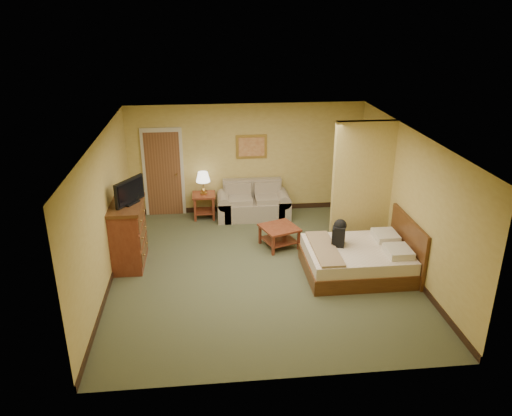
{
  "coord_description": "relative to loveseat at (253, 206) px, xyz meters",
  "views": [
    {
      "loc": [
        -0.96,
        -8.27,
        4.63
      ],
      "look_at": [
        -0.03,
        0.6,
        1.02
      ],
      "focal_mm": 35.0,
      "sensor_mm": 36.0,
      "label": 1
    }
  ],
  "objects": [
    {
      "name": "wall_picture",
      "position": [
        -0.0,
        0.4,
        1.32
      ],
      "size": [
        0.72,
        0.04,
        0.56
      ],
      "color": "#B78E3F",
      "rests_on": "back_wall"
    },
    {
      "name": "left_wall",
      "position": [
        -2.86,
        -2.57,
        1.02
      ],
      "size": [
        0.02,
        6.0,
        2.6
      ],
      "primitive_type": "cube",
      "color": "tan",
      "rests_on": "floor"
    },
    {
      "name": "bed",
      "position": [
        1.71,
        -2.86,
        0.01
      ],
      "size": [
        1.94,
        1.61,
        1.04
      ],
      "color": "#4E2812",
      "rests_on": "floor"
    },
    {
      "name": "floor",
      "position": [
        -0.11,
        -2.57,
        -0.28
      ],
      "size": [
        6.0,
        6.0,
        0.0
      ],
      "primitive_type": "plane",
      "color": "#4B5034",
      "rests_on": "ground"
    },
    {
      "name": "side_table",
      "position": [
        -1.15,
        0.08,
        0.11
      ],
      "size": [
        0.53,
        0.53,
        0.58
      ],
      "color": "maroon",
      "rests_on": "floor"
    },
    {
      "name": "right_wall",
      "position": [
        2.64,
        -2.57,
        1.02
      ],
      "size": [
        0.02,
        6.0,
        2.6
      ],
      "primitive_type": "cube",
      "color": "tan",
      "rests_on": "floor"
    },
    {
      "name": "tv",
      "position": [
        -2.49,
        -2.06,
        1.19
      ],
      "size": [
        0.45,
        0.69,
        0.47
      ],
      "rotation": [
        0.0,
        0.0,
        -0.54
      ],
      "color": "black",
      "rests_on": "dresser"
    },
    {
      "name": "coffee_table",
      "position": [
        0.37,
        -1.63,
        0.04
      ],
      "size": [
        0.88,
        0.88,
        0.44
      ],
      "rotation": [
        0.0,
        0.0,
        0.35
      ],
      "color": "maroon",
      "rests_on": "floor"
    },
    {
      "name": "back_wall",
      "position": [
        -0.11,
        0.43,
        1.02
      ],
      "size": [
        5.5,
        0.02,
        2.6
      ],
      "primitive_type": "cube",
      "color": "tan",
      "rests_on": "floor"
    },
    {
      "name": "loveseat",
      "position": [
        0.0,
        0.0,
        0.0
      ],
      "size": [
        1.69,
        0.78,
        0.85
      ],
      "color": "gray",
      "rests_on": "floor"
    },
    {
      "name": "dresser",
      "position": [
        -2.59,
        -2.06,
        0.35
      ],
      "size": [
        0.61,
        1.17,
        1.24
      ],
      "color": "maroon",
      "rests_on": "floor"
    },
    {
      "name": "baseboard",
      "position": [
        -0.11,
        0.42,
        -0.22
      ],
      "size": [
        5.5,
        0.02,
        0.12
      ],
      "primitive_type": "cube",
      "color": "black",
      "rests_on": "floor"
    },
    {
      "name": "ceiling",
      "position": [
        -0.11,
        -2.57,
        2.32
      ],
      "size": [
        6.0,
        6.0,
        0.0
      ],
      "primitive_type": "plane",
      "rotation": [
        3.14,
        0.0,
        0.0
      ],
      "color": "white",
      "rests_on": "back_wall"
    },
    {
      "name": "table_lamp",
      "position": [
        -1.15,
        0.08,
        0.71
      ],
      "size": [
        0.33,
        0.33,
        0.54
      ],
      "color": "#B48742",
      "rests_on": "side_table"
    },
    {
      "name": "partition",
      "position": [
        2.04,
        -1.65,
        1.02
      ],
      "size": [
        1.2,
        0.15,
        2.6
      ],
      "primitive_type": "cube",
      "color": "tan",
      "rests_on": "floor"
    },
    {
      "name": "door",
      "position": [
        -2.06,
        0.39,
        0.75
      ],
      "size": [
        0.94,
        0.16,
        2.1
      ],
      "color": "beige",
      "rests_on": "floor"
    },
    {
      "name": "backpack",
      "position": [
        1.34,
        -2.7,
        0.5
      ],
      "size": [
        0.28,
        0.34,
        0.51
      ],
      "rotation": [
        0.0,
        0.0,
        -0.32
      ],
      "color": "black",
      "rests_on": "bed"
    }
  ]
}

